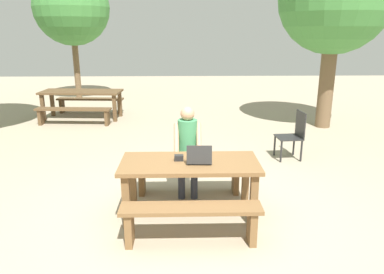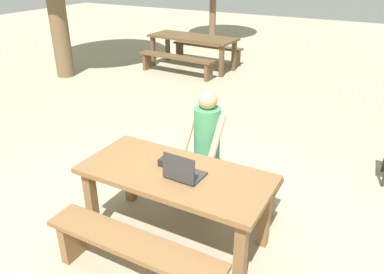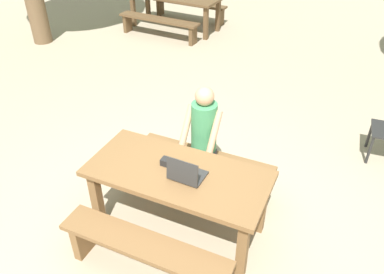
% 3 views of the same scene
% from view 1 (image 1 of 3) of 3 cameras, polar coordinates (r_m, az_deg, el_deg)
% --- Properties ---
extents(ground_plane, '(30.00, 30.00, 0.00)m').
position_cam_1_polar(ground_plane, '(4.94, -0.35, -11.93)').
color(ground_plane, tan).
extents(picnic_table_front, '(1.74, 0.81, 0.74)m').
position_cam_1_polar(picnic_table_front, '(4.68, -0.36, -5.16)').
color(picnic_table_front, brown).
rests_on(picnic_table_front, ground).
extents(bench_near, '(1.58, 0.30, 0.46)m').
position_cam_1_polar(bench_near, '(4.19, -0.17, -12.21)').
color(bench_near, brown).
rests_on(bench_near, ground).
extents(bench_far, '(1.58, 0.30, 0.46)m').
position_cam_1_polar(bench_far, '(5.41, -0.49, -5.38)').
color(bench_far, brown).
rests_on(bench_far, ground).
extents(laptop, '(0.32, 0.27, 0.25)m').
position_cam_1_polar(laptop, '(4.56, 1.12, -3.36)').
color(laptop, '#2D2D2D').
rests_on(laptop, picnic_table_front).
extents(small_pouch, '(0.11, 0.09, 0.07)m').
position_cam_1_polar(small_pouch, '(4.67, -2.04, -3.24)').
color(small_pouch, black).
rests_on(small_pouch, picnic_table_front).
extents(person_seated, '(0.38, 0.39, 1.31)m').
position_cam_1_polar(person_seated, '(5.23, -0.69, -1.29)').
color(person_seated, '#333847').
rests_on(person_seated, ground).
extents(plastic_chair, '(0.47, 0.47, 0.90)m').
position_cam_1_polar(plastic_chair, '(7.08, 15.43, 0.43)').
color(plastic_chair, '#262626').
rests_on(plastic_chair, ground).
extents(picnic_table_mid, '(2.16, 0.95, 0.76)m').
position_cam_1_polar(picnic_table_mid, '(10.38, -16.76, 6.30)').
color(picnic_table_mid, brown).
rests_on(picnic_table_mid, ground).
extents(bench_mid_south, '(1.92, 0.42, 0.43)m').
position_cam_1_polar(bench_mid_south, '(9.78, -17.91, 3.69)').
color(bench_mid_south, brown).
rests_on(bench_mid_south, ground).
extents(bench_mid_north, '(1.92, 0.42, 0.43)m').
position_cam_1_polar(bench_mid_north, '(11.09, -15.48, 5.30)').
color(bench_mid_north, brown).
rests_on(bench_mid_north, ground).
extents(tree_rear, '(2.47, 2.47, 4.28)m').
position_cam_1_polar(tree_rear, '(13.38, -18.19, 18.53)').
color(tree_rear, brown).
rests_on(tree_rear, ground).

